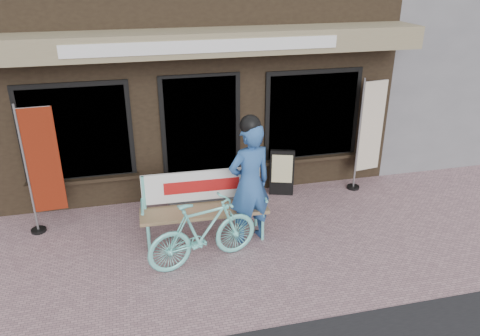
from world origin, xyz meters
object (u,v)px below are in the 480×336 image
object	(u,v)px
bicycle	(203,232)
nobori_cream	(369,133)
nobori_red	(41,168)
menu_stand	(282,172)
person	(250,181)
bench	(203,200)

from	to	relation	value
bicycle	nobori_cream	xyz separation A→B (m)	(3.28, 1.67, 0.58)
nobori_red	menu_stand	bearing A→B (deg)	1.66
nobori_cream	person	bearing A→B (deg)	-162.46
nobori_cream	menu_stand	bearing A→B (deg)	169.58
bicycle	nobori_red	xyz separation A→B (m)	(-2.18, 1.40, 0.58)
bicycle	menu_stand	bearing A→B (deg)	-59.09
bench	menu_stand	xyz separation A→B (m)	(1.58, 1.04, -0.16)
bicycle	nobori_cream	world-z (taller)	nobori_cream
bicycle	nobori_red	world-z (taller)	nobori_red
bench	nobori_cream	size ratio (longest dim) A/B	0.92
bench	nobori_red	bearing A→B (deg)	164.37
bench	bicycle	world-z (taller)	bench
bicycle	nobori_cream	size ratio (longest dim) A/B	0.78
nobori_red	nobori_cream	distance (m)	5.46
person	nobori_red	bearing A→B (deg)	146.89
bench	person	bearing A→B (deg)	-19.45
bench	bicycle	size ratio (longest dim) A/B	1.18
bench	nobori_red	distance (m)	2.44
person	menu_stand	xyz separation A→B (m)	(0.93, 1.28, -0.52)
bench	person	size ratio (longest dim) A/B	0.97
person	menu_stand	world-z (taller)	person
person	nobori_red	world-z (taller)	nobori_red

